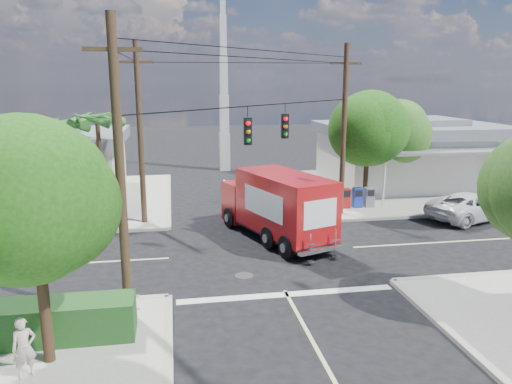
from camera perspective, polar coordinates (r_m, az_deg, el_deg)
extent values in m
plane|color=black|center=(21.37, 0.91, -6.94)|extent=(120.00, 120.00, 0.00)
cube|color=#A19C92|center=(34.85, 15.54, 0.47)|extent=(14.00, 14.00, 0.14)
cube|color=#A6A193|center=(32.52, 4.29, 0.05)|extent=(0.25, 14.00, 0.14)
cube|color=#A6A193|center=(28.85, 21.38, -2.46)|extent=(14.00, 0.25, 0.14)
cube|color=#A19C92|center=(32.42, -22.40, -0.93)|extent=(14.00, 14.00, 0.14)
cube|color=#A6A193|center=(31.59, -9.94, -0.49)|extent=(0.25, 14.00, 0.14)
cube|color=#A6A193|center=(25.87, -25.69, -4.54)|extent=(14.00, 0.25, 0.14)
cube|color=beige|center=(30.86, -2.49, -0.75)|extent=(0.12, 12.00, 0.01)
cube|color=beige|center=(25.11, 24.05, -5.04)|extent=(12.00, 0.12, 0.01)
cube|color=beige|center=(21.96, -25.94, -7.71)|extent=(12.00, 0.12, 0.01)
cube|color=silver|center=(17.46, 3.54, -11.60)|extent=(7.50, 0.40, 0.01)
cube|color=silver|center=(36.07, 17.20, 3.63)|extent=(11.00, 8.00, 3.40)
cube|color=slate|center=(35.82, 17.41, 6.87)|extent=(11.80, 8.80, 0.70)
cube|color=slate|center=(35.78, 17.47, 7.66)|extent=(6.05, 4.40, 0.50)
cube|color=slate|center=(31.66, 21.30, 4.33)|extent=(9.90, 1.80, 0.15)
cylinder|color=silver|center=(29.17, 14.42, 1.26)|extent=(0.12, 0.12, 2.90)
cube|color=beige|center=(33.77, -23.76, 2.36)|extent=(10.00, 8.00, 3.20)
cube|color=slate|center=(33.51, -24.05, 5.64)|extent=(10.80, 8.80, 0.70)
cube|color=slate|center=(33.46, -24.13, 6.48)|extent=(5.50, 4.40, 0.50)
cube|color=slate|center=(28.94, -26.22, 2.77)|extent=(9.00, 1.80, 0.15)
cylinder|color=silver|center=(27.52, -18.41, 0.11)|extent=(0.12, 0.12, 2.70)
cube|color=silver|center=(40.40, -3.60, 4.61)|extent=(0.80, 0.80, 3.00)
cube|color=silver|center=(40.09, -3.66, 8.86)|extent=(0.70, 0.70, 3.00)
cube|color=silver|center=(40.00, -3.72, 13.15)|extent=(0.60, 0.60, 3.00)
cube|color=silver|center=(40.14, -3.79, 17.44)|extent=(0.50, 0.50, 3.00)
cylinder|color=#422D1C|center=(13.73, -23.15, -10.59)|extent=(0.28, 0.28, 3.71)
sphere|color=#17450F|center=(13.03, -24.03, -1.14)|extent=(3.71, 3.71, 3.71)
sphere|color=#17450F|center=(13.28, -25.58, -0.02)|extent=(3.02, 3.02, 3.02)
sphere|color=#17450F|center=(12.69, -22.78, -1.92)|extent=(3.25, 3.25, 3.25)
cylinder|color=#422D1C|center=(29.16, 12.47, 2.55)|extent=(0.28, 0.28, 4.10)
sphere|color=#17450F|center=(28.83, 12.72, 7.56)|extent=(4.10, 4.10, 4.10)
sphere|color=#17450F|center=(28.85, 11.85, 8.12)|extent=(3.33, 3.33, 3.33)
sphere|color=#17450F|center=(28.70, 13.58, 7.24)|extent=(3.58, 3.58, 3.58)
cylinder|color=#422D1C|center=(32.22, 15.29, 2.89)|extent=(0.28, 0.28, 3.58)
sphere|color=#2A5819|center=(31.93, 15.52, 6.85)|extent=(3.58, 3.58, 3.58)
sphere|color=#2A5819|center=(31.93, 14.74, 7.30)|extent=(2.91, 2.91, 2.91)
sphere|color=#2A5819|center=(31.82, 16.32, 6.58)|extent=(3.14, 3.14, 3.14)
cylinder|color=#422D1C|center=(27.91, -17.36, 2.77)|extent=(0.24, 0.24, 5.00)
cone|color=#2F7027|center=(27.50, -15.84, 8.19)|extent=(0.50, 2.06, 0.98)
cone|color=#2F7027|center=(28.23, -16.38, 8.26)|extent=(1.92, 1.68, 0.98)
cone|color=#2F7027|center=(28.50, -17.88, 8.20)|extent=(2.12, 0.95, 0.98)
cone|color=#2F7027|center=(28.12, -19.26, 8.05)|extent=(1.34, 2.07, 0.98)
cone|color=#2F7027|center=(27.35, -19.52, 7.92)|extent=(1.34, 2.07, 0.98)
cone|color=#2F7027|center=(26.77, -18.39, 7.91)|extent=(2.12, 0.95, 0.98)
cone|color=#2F7027|center=(26.84, -16.72, 8.03)|extent=(1.92, 1.68, 0.98)
cylinder|color=#422D1C|center=(29.74, -20.78, 2.71)|extent=(0.24, 0.24, 4.60)
cone|color=#2F7027|center=(29.29, -19.41, 7.41)|extent=(0.50, 2.06, 0.98)
cone|color=#2F7027|center=(30.03, -19.84, 7.50)|extent=(1.92, 1.68, 0.98)
cone|color=#2F7027|center=(30.35, -21.21, 7.44)|extent=(2.12, 0.95, 0.98)
cone|color=#2F7027|center=(30.00, -22.54, 7.28)|extent=(1.34, 2.07, 0.98)
cone|color=#2F7027|center=(29.24, -22.87, 7.13)|extent=(1.34, 2.07, 0.98)
cone|color=#2F7027|center=(28.63, -21.88, 7.12)|extent=(2.12, 0.95, 0.98)
cone|color=#2F7027|center=(28.65, -20.32, 7.24)|extent=(1.92, 1.68, 0.98)
cylinder|color=#473321|center=(14.90, -15.25, 1.87)|extent=(0.28, 0.28, 9.00)
cube|color=#473321|center=(14.68, -16.08, 15.41)|extent=(1.60, 0.12, 0.12)
cylinder|color=#473321|center=(26.65, 9.98, 6.75)|extent=(0.28, 0.28, 9.00)
cube|color=#473321|center=(26.53, 10.28, 14.28)|extent=(1.60, 0.12, 0.12)
cylinder|color=#473321|center=(25.17, -13.08, 6.27)|extent=(0.28, 0.28, 9.00)
cube|color=#473321|center=(25.04, -13.50, 14.25)|extent=(1.60, 0.12, 0.12)
cylinder|color=black|center=(20.15, 0.97, 9.91)|extent=(10.43, 10.43, 0.04)
cube|color=black|center=(19.30, -0.95, 6.96)|extent=(0.30, 0.24, 1.05)
sphere|color=red|center=(19.13, -0.89, 7.90)|extent=(0.20, 0.20, 0.20)
cube|color=black|center=(21.51, 3.32, 7.53)|extent=(0.30, 0.24, 1.05)
sphere|color=red|center=(21.35, 3.42, 8.38)|extent=(0.20, 0.20, 0.20)
cube|color=silver|center=(16.21, -23.95, -12.86)|extent=(5.94, 0.05, 0.08)
cube|color=silver|center=(16.05, -24.08, -11.57)|extent=(5.94, 0.05, 0.08)
cube|color=silver|center=(15.67, -13.81, -12.37)|extent=(0.09, 0.06, 1.00)
cube|color=#1B4319|center=(15.48, -25.47, -13.43)|extent=(6.20, 1.20, 1.10)
cube|color=#A71412|center=(28.42, 10.16, -0.70)|extent=(0.50, 0.50, 1.10)
cube|color=#1635A5|center=(28.66, 11.48, -0.64)|extent=(0.50, 0.50, 1.10)
cube|color=slate|center=(28.92, 12.77, -0.58)|extent=(0.50, 0.50, 1.10)
cube|color=black|center=(23.14, 2.19, -4.11)|extent=(4.30, 7.24, 0.22)
cube|color=#AC1214|center=(25.22, -1.05, -1.00)|extent=(2.53, 2.16, 1.96)
cube|color=black|center=(25.68, -1.72, 0.06)|extent=(1.84, 0.85, 0.85)
cube|color=silver|center=(26.07, -1.89, -1.97)|extent=(1.97, 0.80, 0.31)
cube|color=#AC1214|center=(22.13, 3.31, -1.31)|extent=(3.86, 5.63, 2.59)
cube|color=white|center=(22.72, 5.72, -0.64)|extent=(1.11, 3.03, 1.16)
cube|color=white|center=(21.52, 0.78, -1.33)|extent=(1.11, 3.03, 1.16)
cube|color=white|center=(20.03, 7.37, -2.50)|extent=(1.52, 0.56, 1.16)
cube|color=silver|center=(20.38, 7.44, -6.57)|extent=(2.09, 0.94, 0.16)
cube|color=silver|center=(19.82, 6.22, -6.01)|extent=(0.40, 0.19, 0.89)
cube|color=silver|center=(20.55, 9.07, -5.42)|extent=(0.40, 0.19, 0.89)
cylinder|color=black|center=(24.83, -2.98, -2.94)|extent=(0.60, 1.02, 0.98)
cylinder|color=black|center=(25.78, 1.10, -2.33)|extent=(0.60, 1.02, 0.98)
cylinder|color=black|center=(20.54, 3.56, -6.33)|extent=(0.60, 1.02, 0.98)
cylinder|color=black|center=(21.68, 8.13, -5.41)|extent=(0.60, 1.02, 0.98)
imported|color=silver|center=(28.47, 23.51, -1.50)|extent=(5.63, 3.91, 1.43)
imported|color=beige|center=(13.73, -24.99, -15.83)|extent=(0.66, 0.56, 1.52)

